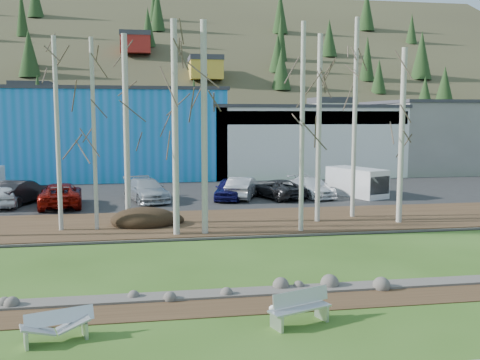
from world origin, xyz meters
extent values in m
plane|color=#2B4C14|center=(0.00, 0.00, 0.00)|extent=(200.00, 200.00, 0.00)
cube|color=#382616|center=(0.00, 2.10, 0.01)|extent=(80.00, 1.80, 0.03)
cube|color=#382616|center=(0.00, 14.50, 0.07)|extent=(80.00, 7.00, 0.15)
cube|color=black|center=(0.00, 25.00, 0.07)|extent=(80.00, 14.00, 0.14)
cube|color=#1376C6|center=(-6.00, 39.00, 4.00)|extent=(20.00, 12.00, 8.00)
cube|color=#333338|center=(-6.00, 39.00, 8.15)|extent=(20.40, 12.24, 0.30)
cube|color=silver|center=(12.00, 39.00, 3.25)|extent=(18.00, 12.00, 6.50)
cube|color=#333338|center=(12.00, 39.00, 6.65)|extent=(18.36, 12.24, 0.30)
cube|color=navy|center=(12.00, 33.10, 5.60)|extent=(17.64, 0.20, 1.20)
cube|color=slate|center=(28.00, 39.00, 3.50)|extent=(14.00, 12.00, 7.00)
cube|color=#333338|center=(28.00, 39.00, 7.15)|extent=(14.28, 12.24, 0.30)
cube|color=#BABEC0|center=(0.70, 0.08, 0.22)|extent=(0.27, 0.55, 0.45)
cube|color=#BABEC0|center=(2.14, 0.61, 0.22)|extent=(0.27, 0.55, 0.45)
cube|color=#BABEC0|center=(1.50, 0.56, 0.71)|extent=(1.76, 0.75, 0.41)
cube|color=#BABEC0|center=(1.42, 0.35, 0.46)|extent=(1.90, 1.12, 0.05)
cube|color=#BABEC0|center=(-5.74, 0.04, 0.21)|extent=(0.24, 0.53, 0.42)
cube|color=#BABEC0|center=(-4.36, 0.48, 0.21)|extent=(0.24, 0.53, 0.42)
cube|color=#BABEC0|center=(-4.99, 0.46, 0.58)|extent=(1.71, 0.71, 0.38)
cube|color=#A3A5A9|center=(-5.47, 0.12, 0.39)|extent=(0.95, 0.72, 0.31)
cube|color=#A3A5A9|center=(-4.64, 0.39, 0.39)|extent=(0.95, 0.72, 0.31)
cylinder|color=gold|center=(0.90, 1.22, 0.05)|extent=(0.01, 0.01, 0.10)
cylinder|color=gold|center=(0.90, 1.28, 0.05)|extent=(0.01, 0.01, 0.10)
ellipsoid|color=white|center=(0.93, 1.25, 0.17)|extent=(0.37, 0.21, 0.21)
cube|color=gray|center=(0.93, 1.25, 0.21)|extent=(0.25, 0.17, 0.02)
sphere|color=white|center=(1.08, 1.30, 0.26)|extent=(0.12, 0.12, 0.12)
cone|color=gold|center=(1.15, 1.32, 0.26)|extent=(0.07, 0.05, 0.03)
ellipsoid|color=black|center=(-3.03, 14.21, 0.48)|extent=(3.41, 2.41, 0.67)
cylinder|color=beige|center=(-7.05, 13.62, 4.85)|extent=(0.22, 0.22, 9.40)
cylinder|color=beige|center=(-3.83, 14.82, 5.02)|extent=(0.30, 0.30, 9.75)
cylinder|color=beige|center=(-5.32, 13.51, 4.83)|extent=(0.20, 0.20, 9.36)
cylinder|color=beige|center=(-0.10, 11.72, 5.15)|extent=(0.30, 0.30, 10.00)
cylinder|color=beige|center=(-1.34, 14.52, 5.09)|extent=(0.21, 0.21, 9.87)
cylinder|color=beige|center=(4.61, 11.52, 5.17)|extent=(0.23, 0.23, 10.04)
cylinder|color=beige|center=(6.14, 13.71, 5.06)|extent=(0.27, 0.27, 9.82)
cylinder|color=beige|center=(10.33, 12.75, 4.70)|extent=(0.29, 0.29, 9.09)
cylinder|color=beige|center=(8.48, 14.66, 5.60)|extent=(0.24, 0.24, 10.89)
cylinder|color=beige|center=(-1.46, 11.72, 5.15)|extent=(0.30, 0.30, 10.00)
imported|color=silver|center=(-11.69, 21.26, 0.85)|extent=(2.46, 4.42, 1.42)
imported|color=black|center=(-10.94, 22.28, 0.92)|extent=(3.18, 5.01, 1.56)
imported|color=maroon|center=(-8.21, 20.79, 0.88)|extent=(3.11, 5.60, 1.48)
imported|color=#AAAFB2|center=(-2.98, 22.13, 0.89)|extent=(3.53, 5.56, 1.50)
imported|color=#12114C|center=(2.54, 21.94, 0.86)|extent=(2.73, 4.53, 1.44)
imported|color=#ADACAF|center=(3.52, 22.24, 0.89)|extent=(3.11, 4.79, 1.49)
imported|color=black|center=(5.87, 21.93, 0.79)|extent=(3.67, 5.17, 1.31)
imported|color=silver|center=(8.38, 22.17, 0.82)|extent=(2.74, 4.99, 1.37)
cube|color=white|center=(11.67, 22.16, 1.12)|extent=(3.41, 4.86, 1.96)
cube|color=black|center=(12.34, 20.52, 1.12)|extent=(2.00, 1.53, 1.22)
camera|label=1|loc=(-2.52, -13.44, 5.75)|focal=40.00mm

